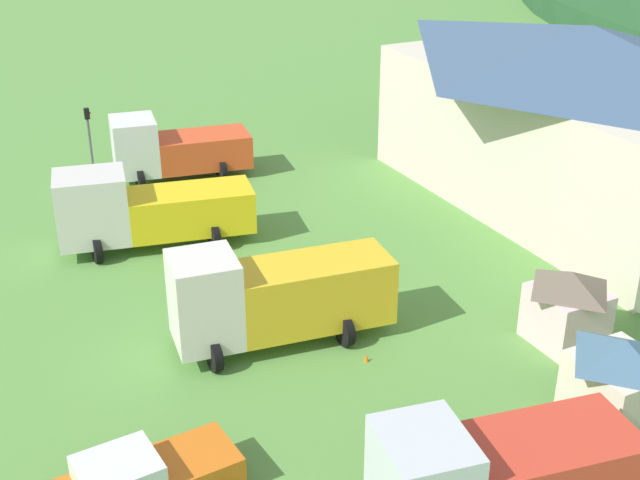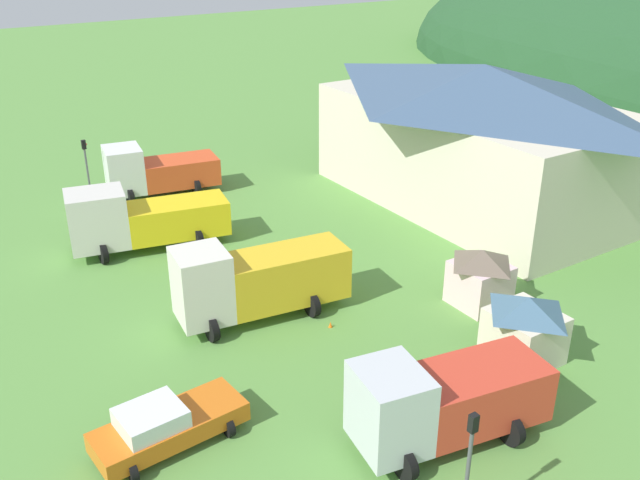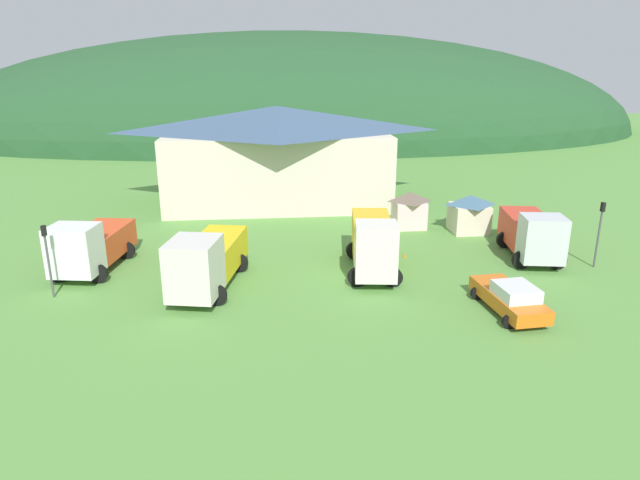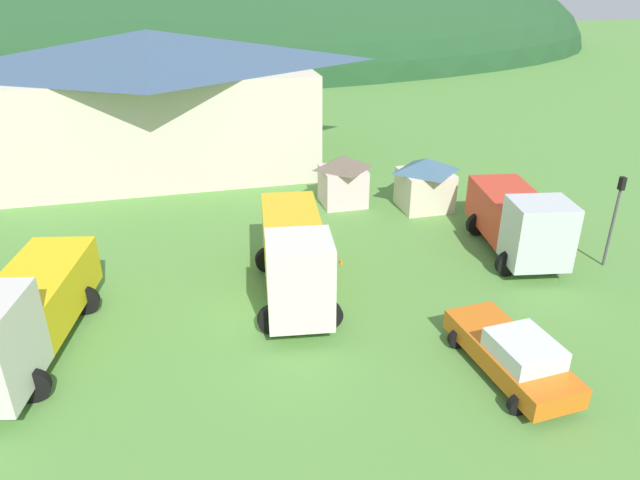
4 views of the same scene
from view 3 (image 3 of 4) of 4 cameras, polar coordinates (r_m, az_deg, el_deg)
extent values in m
plane|color=#5B9342|center=(32.76, 3.29, -4.00)|extent=(200.00, 200.00, 0.00)
ellipsoid|color=#234C28|center=(101.47, -2.93, 10.84)|extent=(121.69, 60.00, 33.81)
cube|color=beige|center=(50.06, -4.32, 7.33)|extent=(18.76, 10.78, 6.24)
pyramid|color=#3D5675|center=(49.48, -4.43, 12.14)|extent=(20.26, 11.64, 2.19)
cube|color=beige|center=(42.85, 14.83, 2.14)|extent=(2.58, 2.41, 2.06)
pyramid|color=#42667F|center=(42.51, 14.98, 3.94)|extent=(2.79, 2.61, 0.72)
cube|color=beige|center=(43.11, 9.00, 2.59)|extent=(2.29, 2.20, 2.03)
pyramid|color=#6B5B4C|center=(42.78, 9.09, 4.37)|extent=(2.48, 2.38, 0.71)
cube|color=white|center=(34.47, -23.58, -0.94)|extent=(2.89, 2.54, 2.80)
cube|color=black|center=(34.20, -23.78, -0.02)|extent=(1.64, 1.92, 0.90)
cube|color=#E04C23|center=(37.56, -21.18, -0.10)|extent=(3.30, 5.07, 1.67)
cylinder|color=black|center=(34.41, -21.60, -3.20)|extent=(1.10, 0.30, 1.10)
cylinder|color=black|center=(35.43, -24.94, -3.04)|extent=(1.10, 0.30, 1.10)
cylinder|color=black|center=(37.97, -19.05, -1.00)|extent=(1.10, 0.30, 1.10)
cylinder|color=black|center=(38.89, -22.15, -0.92)|extent=(1.10, 0.30, 1.10)
cube|color=silver|center=(29.41, -12.59, -2.78)|extent=(2.95, 3.32, 2.94)
cube|color=black|center=(29.06, -12.76, -1.68)|extent=(1.73, 2.53, 0.94)
cube|color=yellow|center=(33.26, -10.37, -1.26)|extent=(3.43, 5.65, 1.81)
cylinder|color=black|center=(29.64, -10.44, -5.54)|extent=(1.10, 0.30, 1.10)
cylinder|color=black|center=(30.28, -14.32, -5.29)|extent=(1.10, 0.30, 1.10)
cylinder|color=black|center=(34.01, -8.20, -2.33)|extent=(1.10, 0.30, 1.10)
cylinder|color=black|center=(34.57, -11.62, -2.19)|extent=(1.10, 0.30, 1.10)
cube|color=silver|center=(31.14, 5.68, -1.10)|extent=(2.53, 2.43, 3.11)
cube|color=black|center=(30.82, 5.74, 0.04)|extent=(1.43, 1.87, 1.00)
cube|color=gold|center=(34.85, 5.24, 0.30)|extent=(2.94, 5.66, 2.33)
cylinder|color=black|center=(31.76, 7.38, -3.77)|extent=(1.10, 0.30, 1.10)
cylinder|color=black|center=(31.61, 3.81, -3.76)|extent=(1.10, 0.30, 1.10)
cylinder|color=black|center=(36.06, 6.68, -1.09)|extent=(1.10, 0.30, 1.10)
cylinder|color=black|center=(35.94, 3.53, -1.07)|extent=(1.10, 0.30, 1.10)
cube|color=silver|center=(36.23, 21.56, 0.12)|extent=(2.76, 2.46, 2.74)
cube|color=black|center=(35.97, 21.71, 0.98)|extent=(1.57, 1.86, 0.88)
cube|color=red|center=(39.40, 20.09, 1.05)|extent=(3.17, 4.96, 1.96)
cylinder|color=black|center=(36.98, 22.91, -1.94)|extent=(1.10, 0.30, 1.10)
cylinder|color=black|center=(36.32, 19.70, -1.91)|extent=(1.10, 0.30, 1.10)
cylinder|color=black|center=(40.63, 21.14, -0.03)|extent=(1.10, 0.30, 1.10)
cylinder|color=black|center=(40.03, 18.20, 0.03)|extent=(1.10, 0.30, 1.10)
cube|color=orange|center=(29.93, 18.54, -5.68)|extent=(2.31, 5.24, 0.70)
cube|color=silver|center=(29.19, 19.23, -4.94)|extent=(1.91, 2.18, 0.62)
cylinder|color=black|center=(29.12, 21.53, -7.44)|extent=(0.68, 0.24, 0.68)
cylinder|color=black|center=(28.31, 18.63, -7.84)|extent=(0.68, 0.24, 0.68)
cylinder|color=black|center=(31.83, 18.33, -4.92)|extent=(0.68, 0.24, 0.68)
cylinder|color=black|center=(31.10, 15.62, -5.21)|extent=(0.68, 0.24, 0.68)
cylinder|color=#4C4C51|center=(32.95, -25.72, -2.47)|extent=(0.12, 0.12, 3.45)
cube|color=black|center=(32.38, -26.19, 0.85)|extent=(0.20, 0.24, 0.55)
sphere|color=red|center=(32.50, -26.11, 0.92)|extent=(0.14, 0.14, 0.14)
cylinder|color=#4C4C51|center=(37.97, 26.31, 0.03)|extent=(0.12, 0.12, 3.53)
cube|color=black|center=(37.47, 26.73, 3.01)|extent=(0.20, 0.24, 0.55)
sphere|color=yellow|center=(37.58, 26.63, 3.06)|extent=(0.14, 0.14, 0.14)
cone|color=orange|center=(37.51, 5.13, -1.18)|extent=(0.36, 0.36, 0.49)
cone|color=orange|center=(36.67, 8.52, -1.76)|extent=(0.36, 0.36, 0.53)
camera|label=1|loc=(36.52, 51.11, 17.49)|focal=47.30mm
camera|label=2|loc=(35.97, 54.94, 16.87)|focal=39.18mm
camera|label=4|loc=(11.80, 6.53, 17.80)|focal=32.81mm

